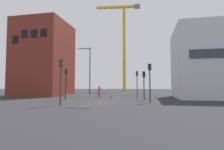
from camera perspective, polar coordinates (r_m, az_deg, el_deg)
name	(u,v)px	position (r m, az deg, el deg)	size (l,w,h in m)	color
ground	(104,102)	(19.28, -2.56, -8.66)	(160.00, 160.00, 0.00)	#28282B
brick_building	(44,59)	(35.36, -20.66, 4.77)	(8.46, 8.65, 13.32)	maroon
construction_crane	(124,37)	(58.97, 3.70, 11.94)	(13.96, 2.53, 27.71)	gold
streetlamp_tall	(88,68)	(29.41, -7.51, 2.35)	(2.29, 0.24, 7.92)	black
traffic_light_corner	(137,80)	(26.65, 7.91, -1.52)	(0.33, 0.39, 3.91)	#2D2D30
traffic_light_median	(61,75)	(17.07, -15.87, 0.14)	(0.39, 0.33, 4.17)	#2D2D30
traffic_light_near	(144,81)	(22.58, 10.06, -1.76)	(0.33, 0.39, 3.53)	black
traffic_light_crosswalk	(150,76)	(19.55, 11.84, -0.44)	(0.39, 0.33, 4.11)	#232326
traffic_light_verge	(66,79)	(23.70, -14.37, -1.17)	(0.35, 0.38, 3.94)	black
pedestrian_walking	(99,91)	(26.41, -4.07, -5.04)	(0.34, 0.34, 1.73)	#D14C8C
safety_barrier_right_run	(128,93)	(31.71, 4.98, -5.57)	(2.47, 0.40, 1.08)	#9EA0A5
safety_barrier_rear	(78,101)	(14.91, -10.75, -7.99)	(2.18, 0.10, 1.08)	#B2B5BA
traffic_cone_on_verge	(156,97)	(26.05, 13.73, -6.74)	(0.45, 0.45, 0.46)	black
traffic_cone_striped	(111,96)	(27.92, -0.29, -6.58)	(0.48, 0.48, 0.49)	black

